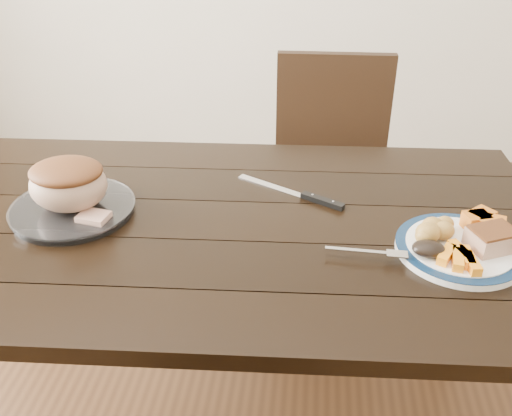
# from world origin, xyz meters

# --- Properties ---
(dining_table) EXTENTS (1.64, 0.98, 0.75)m
(dining_table) POSITION_xyz_m (0.00, 0.00, 0.66)
(dining_table) COLOR black
(dining_table) RESTS_ON ground
(chair_far) EXTENTS (0.43, 0.44, 0.93)m
(chair_far) POSITION_xyz_m (0.28, 0.74, 0.52)
(chair_far) COLOR black
(chair_far) RESTS_ON ground
(dinner_plate) EXTENTS (0.28, 0.28, 0.02)m
(dinner_plate) POSITION_xyz_m (0.54, -0.08, 0.76)
(dinner_plate) COLOR white
(dinner_plate) RESTS_ON dining_table
(plate_rim) EXTENTS (0.28, 0.28, 0.02)m
(plate_rim) POSITION_xyz_m (0.54, -0.08, 0.77)
(plate_rim) COLOR #0C223D
(plate_rim) RESTS_ON dinner_plate
(serving_platter) EXTENTS (0.30, 0.30, 0.02)m
(serving_platter) POSITION_xyz_m (-0.38, -0.01, 0.76)
(serving_platter) COLOR white
(serving_platter) RESTS_ON dining_table
(pork_slice) EXTENTS (0.12, 0.11, 0.04)m
(pork_slice) POSITION_xyz_m (0.60, -0.08, 0.79)
(pork_slice) COLOR tan
(pork_slice) RESTS_ON dinner_plate
(roasted_potatoes) EXTENTS (0.10, 0.10, 0.05)m
(roasted_potatoes) POSITION_xyz_m (0.48, -0.06, 0.79)
(roasted_potatoes) COLOR gold
(roasted_potatoes) RESTS_ON dinner_plate
(carrot_batons) EXTENTS (0.09, 0.11, 0.02)m
(carrot_batons) POSITION_xyz_m (0.53, -0.14, 0.78)
(carrot_batons) COLOR orange
(carrot_batons) RESTS_ON dinner_plate
(pumpkin_wedges) EXTENTS (0.10, 0.09, 0.04)m
(pumpkin_wedges) POSITION_xyz_m (0.60, -0.01, 0.79)
(pumpkin_wedges) COLOR orange
(pumpkin_wedges) RESTS_ON dinner_plate
(dark_mushroom) EXTENTS (0.07, 0.05, 0.03)m
(dark_mushroom) POSITION_xyz_m (0.46, -0.13, 0.79)
(dark_mushroom) COLOR black
(dark_mushroom) RESTS_ON dinner_plate
(fork) EXTENTS (0.18, 0.03, 0.00)m
(fork) POSITION_xyz_m (0.35, -0.13, 0.77)
(fork) COLOR silver
(fork) RESTS_ON dinner_plate
(roast_joint) EXTENTS (0.19, 0.16, 0.12)m
(roast_joint) POSITION_xyz_m (-0.38, -0.01, 0.83)
(roast_joint) COLOR tan
(roast_joint) RESTS_ON serving_platter
(cut_slice) EXTENTS (0.08, 0.07, 0.02)m
(cut_slice) POSITION_xyz_m (-0.30, -0.06, 0.78)
(cut_slice) COLOR tan
(cut_slice) RESTS_ON serving_platter
(carving_knife) EXTENTS (0.29, 0.17, 0.01)m
(carving_knife) POSITION_xyz_m (0.20, 0.12, 0.76)
(carving_knife) COLOR silver
(carving_knife) RESTS_ON dining_table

